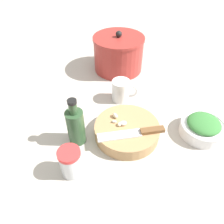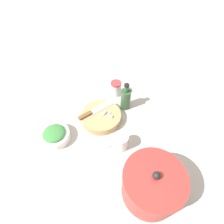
{
  "view_description": "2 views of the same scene",
  "coord_description": "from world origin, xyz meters",
  "px_view_note": "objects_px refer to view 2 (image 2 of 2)",
  "views": [
    {
      "loc": [
        -0.31,
        -0.41,
        0.57
      ],
      "look_at": [
        0.03,
        0.01,
        0.08
      ],
      "focal_mm": 35.0,
      "sensor_mm": 36.0,
      "label": 1
    },
    {
      "loc": [
        0.58,
        0.25,
        0.78
      ],
      "look_at": [
        0.04,
        0.01,
        0.09
      ],
      "focal_mm": 28.0,
      "sensor_mm": 36.0,
      "label": 2
    }
  ],
  "objects_px": {
    "herb_bowl": "(55,135)",
    "spice_jar": "(116,88)",
    "cutting_board": "(101,117)",
    "coffee_mug": "(120,142)",
    "garlic_cloves": "(107,114)",
    "stock_pot": "(152,185)",
    "chef_knife": "(94,111)",
    "oil_bottle": "(126,99)"
  },
  "relations": [
    {
      "from": "coffee_mug",
      "to": "oil_bottle",
      "type": "relative_size",
      "value": 0.52
    },
    {
      "from": "herb_bowl",
      "to": "spice_jar",
      "type": "bearing_deg",
      "value": 160.51
    },
    {
      "from": "garlic_cloves",
      "to": "coffee_mug",
      "type": "xyz_separation_m",
      "value": [
        0.13,
        0.13,
        -0.01
      ]
    },
    {
      "from": "herb_bowl",
      "to": "oil_bottle",
      "type": "distance_m",
      "value": 0.43
    },
    {
      "from": "spice_jar",
      "to": "chef_knife",
      "type": "bearing_deg",
      "value": -9.63
    },
    {
      "from": "cutting_board",
      "to": "spice_jar",
      "type": "relative_size",
      "value": 2.35
    },
    {
      "from": "cutting_board",
      "to": "garlic_cloves",
      "type": "relative_size",
      "value": 3.08
    },
    {
      "from": "chef_knife",
      "to": "herb_bowl",
      "type": "bearing_deg",
      "value": -89.27
    },
    {
      "from": "herb_bowl",
      "to": "stock_pot",
      "type": "relative_size",
      "value": 0.65
    },
    {
      "from": "garlic_cloves",
      "to": "coffee_mug",
      "type": "distance_m",
      "value": 0.18
    },
    {
      "from": "coffee_mug",
      "to": "stock_pot",
      "type": "relative_size",
      "value": 0.38
    },
    {
      "from": "garlic_cloves",
      "to": "coffee_mug",
      "type": "height_order",
      "value": "coffee_mug"
    },
    {
      "from": "stock_pot",
      "to": "coffee_mug",
      "type": "bearing_deg",
      "value": -127.3
    },
    {
      "from": "garlic_cloves",
      "to": "oil_bottle",
      "type": "bearing_deg",
      "value": 156.94
    },
    {
      "from": "oil_bottle",
      "to": "stock_pot",
      "type": "relative_size",
      "value": 0.74
    },
    {
      "from": "cutting_board",
      "to": "garlic_cloves",
      "type": "bearing_deg",
      "value": 107.75
    },
    {
      "from": "garlic_cloves",
      "to": "herb_bowl",
      "type": "bearing_deg",
      "value": -41.09
    },
    {
      "from": "chef_knife",
      "to": "oil_bottle",
      "type": "height_order",
      "value": "oil_bottle"
    },
    {
      "from": "garlic_cloves",
      "to": "herb_bowl",
      "type": "xyz_separation_m",
      "value": [
        0.22,
        -0.19,
        -0.02
      ]
    },
    {
      "from": "coffee_mug",
      "to": "stock_pot",
      "type": "distance_m",
      "value": 0.24
    },
    {
      "from": "garlic_cloves",
      "to": "cutting_board",
      "type": "bearing_deg",
      "value": -72.25
    },
    {
      "from": "garlic_cloves",
      "to": "stock_pot",
      "type": "xyz_separation_m",
      "value": [
        0.27,
        0.32,
        0.03
      ]
    },
    {
      "from": "herb_bowl",
      "to": "stock_pot",
      "type": "height_order",
      "value": "stock_pot"
    },
    {
      "from": "garlic_cloves",
      "to": "stock_pot",
      "type": "height_order",
      "value": "stock_pot"
    },
    {
      "from": "garlic_cloves",
      "to": "chef_knife",
      "type": "bearing_deg",
      "value": -85.76
    },
    {
      "from": "cutting_board",
      "to": "oil_bottle",
      "type": "bearing_deg",
      "value": 148.8
    },
    {
      "from": "spice_jar",
      "to": "oil_bottle",
      "type": "relative_size",
      "value": 0.54
    },
    {
      "from": "cutting_board",
      "to": "coffee_mug",
      "type": "bearing_deg",
      "value": 54.19
    },
    {
      "from": "garlic_cloves",
      "to": "coffee_mug",
      "type": "bearing_deg",
      "value": 46.13
    },
    {
      "from": "garlic_cloves",
      "to": "stock_pot",
      "type": "distance_m",
      "value": 0.42
    },
    {
      "from": "chef_knife",
      "to": "coffee_mug",
      "type": "distance_m",
      "value": 0.24
    },
    {
      "from": "coffee_mug",
      "to": "oil_bottle",
      "type": "height_order",
      "value": "oil_bottle"
    },
    {
      "from": "spice_jar",
      "to": "coffee_mug",
      "type": "xyz_separation_m",
      "value": [
        0.34,
        0.17,
        -0.0
      ]
    },
    {
      "from": "cutting_board",
      "to": "spice_jar",
      "type": "xyz_separation_m",
      "value": [
        -0.22,
        -0.01,
        0.03
      ]
    },
    {
      "from": "chef_knife",
      "to": "garlic_cloves",
      "type": "height_order",
      "value": "garlic_cloves"
    },
    {
      "from": "garlic_cloves",
      "to": "herb_bowl",
      "type": "relative_size",
      "value": 0.47
    },
    {
      "from": "cutting_board",
      "to": "coffee_mug",
      "type": "height_order",
      "value": "coffee_mug"
    },
    {
      "from": "spice_jar",
      "to": "stock_pot",
      "type": "distance_m",
      "value": 0.61
    },
    {
      "from": "herb_bowl",
      "to": "chef_knife",
      "type": "bearing_deg",
      "value": 151.38
    },
    {
      "from": "herb_bowl",
      "to": "coffee_mug",
      "type": "bearing_deg",
      "value": 105.86
    },
    {
      "from": "spice_jar",
      "to": "cutting_board",
      "type": "bearing_deg",
      "value": 1.62
    },
    {
      "from": "cutting_board",
      "to": "oil_bottle",
      "type": "relative_size",
      "value": 1.27
    }
  ]
}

